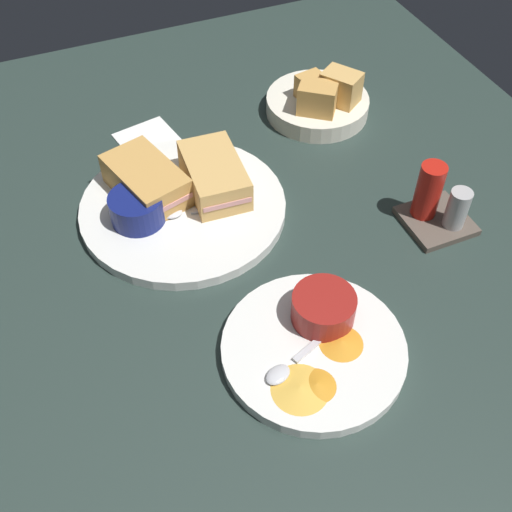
% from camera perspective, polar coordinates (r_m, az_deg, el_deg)
% --- Properties ---
extents(ground_plane, '(1.10, 1.10, 0.03)m').
position_cam_1_polar(ground_plane, '(0.93, -1.47, 3.26)').
color(ground_plane, '#283833').
extents(plate_sandwich_main, '(0.30, 0.30, 0.02)m').
position_cam_1_polar(plate_sandwich_main, '(0.92, -6.59, 4.38)').
color(plate_sandwich_main, white).
rests_on(plate_sandwich_main, ground_plane).
extents(sandwich_half_near, '(0.14, 0.08, 0.05)m').
position_cam_1_polar(sandwich_half_near, '(0.92, -3.79, 7.29)').
color(sandwich_half_near, tan).
rests_on(sandwich_half_near, plate_sandwich_main).
extents(sandwich_half_far, '(0.15, 0.11, 0.05)m').
position_cam_1_polar(sandwich_half_far, '(0.92, -9.88, 6.72)').
color(sandwich_half_far, tan).
rests_on(sandwich_half_far, plate_sandwich_main).
extents(ramekin_dark_sauce, '(0.08, 0.08, 0.04)m').
position_cam_1_polar(ramekin_dark_sauce, '(0.89, -10.70, 4.32)').
color(ramekin_dark_sauce, navy).
rests_on(ramekin_dark_sauce, plate_sandwich_main).
extents(spoon_by_dark_ramekin, '(0.04, 0.10, 0.01)m').
position_cam_1_polar(spoon_by_dark_ramekin, '(0.90, -6.83, 3.95)').
color(spoon_by_dark_ramekin, silver).
rests_on(spoon_by_dark_ramekin, plate_sandwich_main).
extents(plate_chips_companion, '(0.22, 0.22, 0.02)m').
position_cam_1_polar(plate_chips_companion, '(0.76, 5.22, -8.38)').
color(plate_chips_companion, white).
rests_on(plate_chips_companion, ground_plane).
extents(ramekin_light_gravy, '(0.08, 0.08, 0.04)m').
position_cam_1_polar(ramekin_light_gravy, '(0.77, 6.11, -4.62)').
color(ramekin_light_gravy, maroon).
rests_on(ramekin_light_gravy, plate_chips_companion).
extents(spoon_by_gravy_ramekin, '(0.05, 0.10, 0.01)m').
position_cam_1_polar(spoon_by_gravy_ramekin, '(0.73, 2.73, -10.06)').
color(spoon_by_gravy_ramekin, silver).
rests_on(spoon_by_gravy_ramekin, plate_chips_companion).
extents(plantain_chip_scatter, '(0.17, 0.15, 0.01)m').
position_cam_1_polar(plantain_chip_scatter, '(0.74, 5.44, -9.38)').
color(plantain_chip_scatter, gold).
rests_on(plantain_chip_scatter, plate_chips_companion).
extents(bread_basket_rear, '(0.17, 0.17, 0.08)m').
position_cam_1_polar(bread_basket_rear, '(1.09, 5.76, 13.72)').
color(bread_basket_rear, silver).
rests_on(bread_basket_rear, ground_plane).
extents(condiment_caddy, '(0.09, 0.09, 0.10)m').
position_cam_1_polar(condiment_caddy, '(0.92, 16.05, 4.47)').
color(condiment_caddy, brown).
rests_on(condiment_caddy, ground_plane).
extents(paper_napkin_folded, '(0.13, 0.11, 0.00)m').
position_cam_1_polar(paper_napkin_folded, '(1.05, -9.46, 10.10)').
color(paper_napkin_folded, white).
rests_on(paper_napkin_folded, ground_plane).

